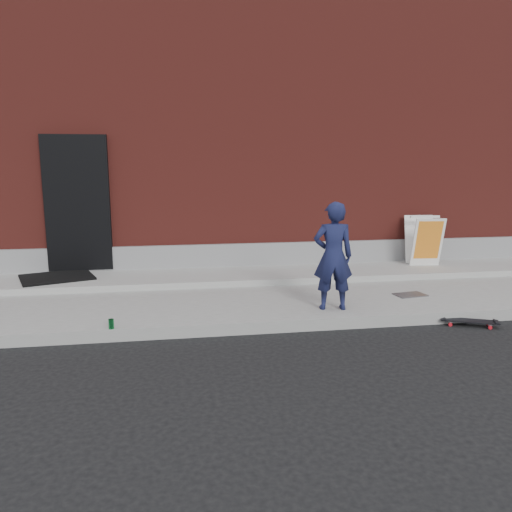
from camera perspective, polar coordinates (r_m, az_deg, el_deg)
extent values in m
plane|color=black|center=(6.18, 0.60, -8.92)|extent=(80.00, 80.00, 0.00)
cube|color=gray|center=(7.57, -1.34, -4.65)|extent=(20.00, 3.00, 0.15)
cube|color=gray|center=(8.41, -2.20, -2.24)|extent=(20.00, 1.20, 0.10)
cube|color=maroon|center=(12.79, -4.88, 12.48)|extent=(20.00, 8.00, 5.00)
cube|color=gray|center=(8.91, -2.66, 0.13)|extent=(20.00, 0.10, 0.40)
cube|color=black|center=(8.87, -19.72, 5.67)|extent=(1.05, 0.12, 2.25)
imported|color=#161A3E|center=(6.60, 8.80, -0.01)|extent=(0.56, 0.41, 1.43)
cylinder|color=red|center=(7.14, 24.98, -7.04)|extent=(0.05, 0.04, 0.05)
cylinder|color=red|center=(7.00, 25.19, -7.40)|extent=(0.05, 0.04, 0.05)
cylinder|color=red|center=(7.06, 21.19, -6.94)|extent=(0.05, 0.04, 0.05)
cylinder|color=red|center=(6.92, 21.32, -7.30)|extent=(0.05, 0.04, 0.05)
cube|color=silver|center=(7.06, 25.10, -6.98)|extent=(0.10, 0.15, 0.02)
cube|color=silver|center=(6.98, 21.27, -6.87)|extent=(0.10, 0.15, 0.02)
cube|color=black|center=(7.01, 23.21, -6.81)|extent=(0.69, 0.44, 0.01)
cube|color=white|center=(9.32, 19.03, 1.48)|extent=(0.55, 0.29, 0.87)
cube|color=white|center=(9.68, 18.16, 1.85)|extent=(0.55, 0.29, 0.87)
cube|color=yellow|center=(9.31, 19.07, 1.20)|extent=(0.46, 0.22, 0.69)
cube|color=white|center=(9.45, 18.74, 4.27)|extent=(0.53, 0.10, 0.04)
cylinder|color=#187835|center=(6.13, -16.21, -7.47)|extent=(0.07, 0.07, 0.12)
cube|color=black|center=(8.61, -21.80, -2.25)|extent=(1.30, 1.18, 0.03)
cube|color=#55565B|center=(7.69, 17.21, -4.25)|extent=(0.48, 0.35, 0.01)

